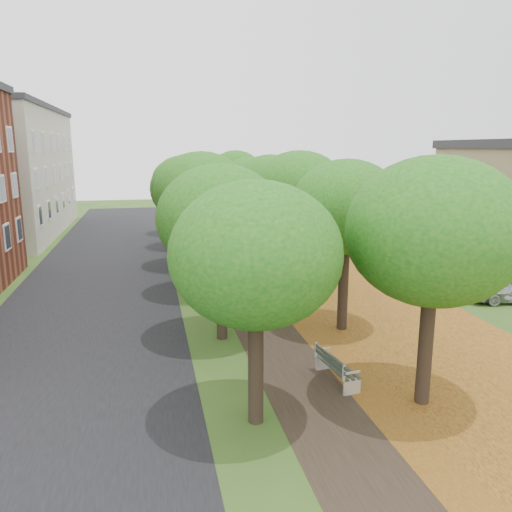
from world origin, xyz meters
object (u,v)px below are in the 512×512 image
bench (335,367)px  car_red (436,259)px  car_silver (510,288)px  car_white (380,241)px  car_grey (426,260)px

bench → car_red: (10.84, 12.07, 0.23)m
car_silver → car_white: bearing=12.1°
bench → car_red: size_ratio=0.47×
bench → car_white: bearing=-36.9°
car_silver → car_red: bearing=10.2°
car_silver → bench: bearing=128.1°
bench → car_red: bearing=-49.1°
bench → car_white: (10.34, 18.18, 0.22)m
car_red → car_white: bearing=-19.7°
car_red → car_grey: bearing=43.9°
car_silver → car_red: (-0.09, 6.06, 0.04)m
car_silver → car_white: size_ratio=0.78×
car_red → car_white: size_ratio=0.86×
bench → car_white: car_white is taller
car_silver → car_grey: (-0.59, 6.26, -0.05)m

